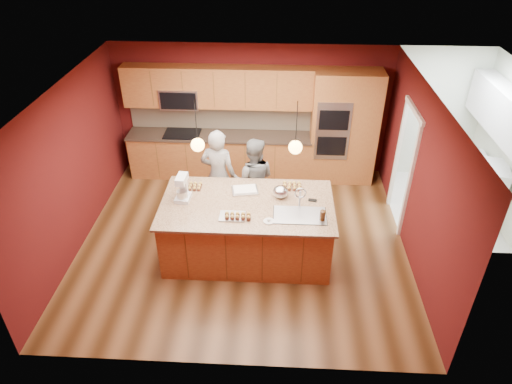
# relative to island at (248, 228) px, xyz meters

# --- Properties ---
(floor) EXTENTS (5.50, 5.50, 0.00)m
(floor) POSITION_rel_island_xyz_m (-0.11, 0.32, -0.51)
(floor) COLOR #452912
(floor) RESTS_ON ground
(ceiling) EXTENTS (5.50, 5.50, 0.00)m
(ceiling) POSITION_rel_island_xyz_m (-0.11, 0.32, 2.19)
(ceiling) COLOR white
(ceiling) RESTS_ON ground
(wall_back) EXTENTS (5.50, 0.00, 5.50)m
(wall_back) POSITION_rel_island_xyz_m (-0.11, 2.82, 0.84)
(wall_back) COLOR #4E1010
(wall_back) RESTS_ON ground
(wall_front) EXTENTS (5.50, 0.00, 5.50)m
(wall_front) POSITION_rel_island_xyz_m (-0.11, -2.18, 0.84)
(wall_front) COLOR #4E1010
(wall_front) RESTS_ON ground
(wall_left) EXTENTS (0.00, 5.00, 5.00)m
(wall_left) POSITION_rel_island_xyz_m (-2.86, 0.32, 0.84)
(wall_left) COLOR #4E1010
(wall_left) RESTS_ON ground
(wall_right) EXTENTS (0.00, 5.00, 5.00)m
(wall_right) POSITION_rel_island_xyz_m (2.64, 0.32, 0.84)
(wall_right) COLOR #4E1010
(wall_right) RESTS_ON ground
(cabinet_run) EXTENTS (3.74, 0.64, 2.30)m
(cabinet_run) POSITION_rel_island_xyz_m (-0.79, 2.56, 0.48)
(cabinet_run) COLOR brown
(cabinet_run) RESTS_ON floor
(oven_column) EXTENTS (1.30, 0.62, 2.30)m
(oven_column) POSITION_rel_island_xyz_m (1.73, 2.51, 0.64)
(oven_column) COLOR brown
(oven_column) RESTS_ON floor
(doorway_trim) EXTENTS (0.08, 1.11, 2.20)m
(doorway_trim) POSITION_rel_island_xyz_m (2.62, 1.12, 0.54)
(doorway_trim) COLOR white
(doorway_trim) RESTS_ON wall_right
(laundry_room) EXTENTS (2.60, 2.70, 2.70)m
(laundry_room) POSITION_rel_island_xyz_m (4.24, 1.52, 1.44)
(laundry_room) COLOR silver
(laundry_room) RESTS_ON ground
(pendant_left) EXTENTS (0.20, 0.20, 0.80)m
(pendant_left) POSITION_rel_island_xyz_m (-0.72, 0.00, 1.50)
(pendant_left) COLOR black
(pendant_left) RESTS_ON ceiling
(pendant_right) EXTENTS (0.20, 0.20, 0.80)m
(pendant_right) POSITION_rel_island_xyz_m (0.69, 0.00, 1.50)
(pendant_right) COLOR black
(pendant_right) RESTS_ON ceiling
(island) EXTENTS (2.70, 1.51, 1.37)m
(island) POSITION_rel_island_xyz_m (0.00, 0.00, 0.00)
(island) COLOR brown
(island) RESTS_ON floor
(person_left) EXTENTS (0.71, 0.54, 1.75)m
(person_left) POSITION_rel_island_xyz_m (-0.59, 1.01, 0.37)
(person_left) COLOR black
(person_left) RESTS_ON floor
(person_right) EXTENTS (0.79, 0.63, 1.60)m
(person_right) POSITION_rel_island_xyz_m (0.02, 1.01, 0.29)
(person_right) COLOR gray
(person_right) RESTS_ON floor
(stand_mixer) EXTENTS (0.24, 0.32, 0.42)m
(stand_mixer) POSITION_rel_island_xyz_m (-1.03, 0.08, 0.67)
(stand_mixer) COLOR silver
(stand_mixer) RESTS_ON island
(sheet_cake) EXTENTS (0.46, 0.38, 0.05)m
(sheet_cake) POSITION_rel_island_xyz_m (-0.08, 0.35, 0.51)
(sheet_cake) COLOR silver
(sheet_cake) RESTS_ON island
(cooling_rack) EXTENTS (0.38, 0.27, 0.02)m
(cooling_rack) POSITION_rel_island_xyz_m (-0.21, -0.36, 0.50)
(cooling_rack) COLOR #ACAEB3
(cooling_rack) RESTS_ON island
(mixing_bowl) EXTENTS (0.24, 0.24, 0.21)m
(mixing_bowl) POSITION_rel_island_xyz_m (0.50, 0.22, 0.58)
(mixing_bowl) COLOR silver
(mixing_bowl) RESTS_ON island
(plate) EXTENTS (0.16, 0.16, 0.01)m
(plate) POSITION_rel_island_xyz_m (0.34, -0.45, 0.49)
(plate) COLOR silver
(plate) RESTS_ON island
(tumbler) EXTENTS (0.08, 0.08, 0.17)m
(tumbler) POSITION_rel_island_xyz_m (1.13, -0.37, 0.57)
(tumbler) COLOR #371D0A
(tumbler) RESTS_ON island
(phone) EXTENTS (0.15, 0.10, 0.01)m
(phone) POSITION_rel_island_xyz_m (1.01, 0.14, 0.49)
(phone) COLOR black
(phone) RESTS_ON island
(cupcakes_left) EXTENTS (0.23, 0.23, 0.07)m
(cupcakes_left) POSITION_rel_island_xyz_m (-0.90, 0.41, 0.52)
(cupcakes_left) COLOR gold
(cupcakes_left) RESTS_ON island
(cupcakes_rack) EXTENTS (0.40, 0.16, 0.07)m
(cupcakes_rack) POSITION_rel_island_xyz_m (-0.13, -0.40, 0.54)
(cupcakes_rack) COLOR gold
(cupcakes_rack) RESTS_ON island
(cupcakes_right) EXTENTS (0.32, 0.24, 0.07)m
(cupcakes_right) POSITION_rel_island_xyz_m (0.69, 0.50, 0.52)
(cupcakes_right) COLOR gold
(cupcakes_right) RESTS_ON island
(washer) EXTENTS (0.85, 0.86, 1.11)m
(washer) POSITION_rel_island_xyz_m (4.09, 1.22, 0.05)
(washer) COLOR silver
(washer) RESTS_ON floor
(dryer) EXTENTS (0.65, 0.66, 0.94)m
(dryer) POSITION_rel_island_xyz_m (4.06, 1.88, -0.04)
(dryer) COLOR silver
(dryer) RESTS_ON floor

